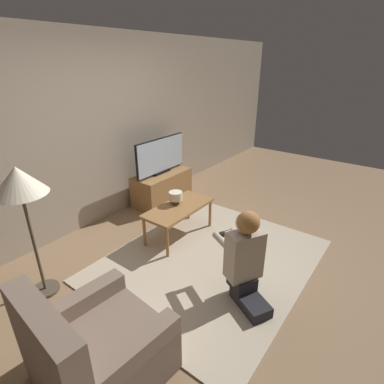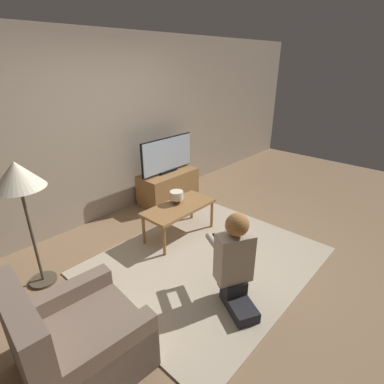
{
  "view_description": "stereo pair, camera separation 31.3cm",
  "coord_description": "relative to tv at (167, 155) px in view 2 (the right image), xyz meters",
  "views": [
    {
      "loc": [
        -2.5,
        -1.61,
        2.22
      ],
      "look_at": [
        0.28,
        0.49,
        0.67
      ],
      "focal_mm": 28.0,
      "sensor_mm": 36.0,
      "label": 1
    },
    {
      "loc": [
        -2.3,
        -1.85,
        2.22
      ],
      "look_at": [
        0.28,
        0.49,
        0.67
      ],
      "focal_mm": 28.0,
      "sensor_mm": 36.0,
      "label": 2
    }
  ],
  "objects": [
    {
      "name": "ground_plane",
      "position": [
        -0.88,
        -1.57,
        -0.81
      ],
      "size": [
        10.0,
        10.0,
        0.0
      ],
      "primitive_type": "plane",
      "color": "#896B4C"
    },
    {
      "name": "floor_lamp",
      "position": [
        -2.35,
        -0.48,
        0.38
      ],
      "size": [
        0.48,
        0.48,
        1.37
      ],
      "color": "#4C4233",
      "rests_on": "ground_plane"
    },
    {
      "name": "table_lamp",
      "position": [
        -0.64,
        -0.84,
        -0.25
      ],
      "size": [
        0.18,
        0.18,
        0.17
      ],
      "color": "#4C3823",
      "rests_on": "coffee_table"
    },
    {
      "name": "coffee_table",
      "position": [
        -0.68,
        -0.92,
        -0.41
      ],
      "size": [
        1.0,
        0.47,
        0.45
      ],
      "color": "olive",
      "rests_on": "ground_plane"
    },
    {
      "name": "person_kneeling",
      "position": [
        -1.19,
        -2.17,
        -0.3
      ],
      "size": [
        0.59,
        0.8,
        0.97
      ],
      "rotation": [
        0.0,
        0.0,
        2.64
      ],
      "color": "#232328",
      "rests_on": "rug"
    },
    {
      "name": "tv_stand",
      "position": [
        -0.0,
        -0.0,
        -0.55
      ],
      "size": [
        1.01,
        0.49,
        0.51
      ],
      "color": "olive",
      "rests_on": "ground_plane"
    },
    {
      "name": "armchair",
      "position": [
        -2.59,
        -1.71,
        -0.53
      ],
      "size": [
        0.91,
        0.89,
        0.89
      ],
      "rotation": [
        0.0,
        0.0,
        1.48
      ],
      "color": "#7A6656",
      "rests_on": "ground_plane"
    },
    {
      "name": "wall_back",
      "position": [
        -0.88,
        0.36,
        0.49
      ],
      "size": [
        10.0,
        0.06,
        2.6
      ],
      "color": "tan",
      "rests_on": "ground_plane"
    },
    {
      "name": "rug",
      "position": [
        -0.88,
        -1.57,
        -0.8
      ],
      "size": [
        2.57,
        2.13,
        0.02
      ],
      "color": "#BCAD93",
      "rests_on": "ground_plane"
    },
    {
      "name": "tv",
      "position": [
        0.0,
        0.0,
        0.0
      ],
      "size": [
        1.06,
        0.08,
        0.58
      ],
      "color": "black",
      "rests_on": "tv_stand"
    }
  ]
}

